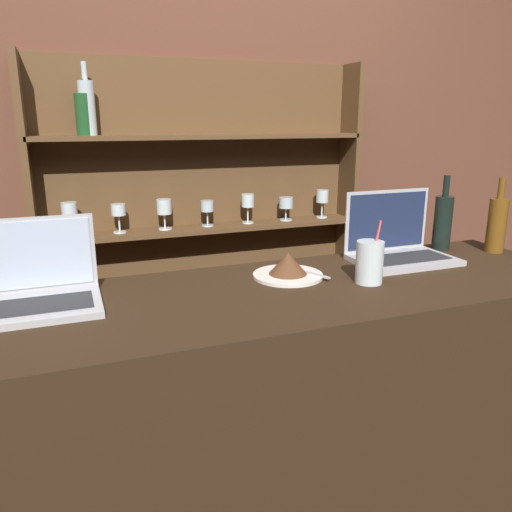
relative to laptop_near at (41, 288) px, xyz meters
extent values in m
cube|color=black|center=(0.69, -0.11, -0.52)|extent=(1.90, 0.59, 0.95)
cube|color=brown|center=(0.69, 1.00, 0.35)|extent=(7.00, 0.06, 2.70)
cube|color=brown|center=(-0.06, 0.88, -0.15)|extent=(0.03, 0.18, 1.70)
cube|color=brown|center=(1.46, 0.88, -0.15)|extent=(0.03, 0.18, 1.70)
cube|color=brown|center=(0.70, 0.97, -0.15)|extent=(1.54, 0.02, 1.70)
cube|color=brown|center=(0.70, 0.88, -0.49)|extent=(1.50, 0.18, 0.02)
cube|color=brown|center=(0.70, 0.88, -0.07)|extent=(1.50, 0.18, 0.02)
cube|color=brown|center=(0.70, 0.88, 0.36)|extent=(1.50, 0.18, 0.02)
cylinder|color=silver|center=(0.09, 0.88, -0.05)|extent=(0.06, 0.06, 0.01)
cylinder|color=silver|center=(0.09, 0.88, -0.01)|extent=(0.01, 0.01, 0.08)
cylinder|color=silver|center=(0.09, 0.88, 0.06)|extent=(0.07, 0.07, 0.07)
cylinder|color=silver|center=(0.29, 0.88, -0.05)|extent=(0.06, 0.06, 0.01)
cylinder|color=silver|center=(0.29, 0.88, -0.02)|extent=(0.01, 0.01, 0.07)
cylinder|color=silver|center=(0.29, 0.88, 0.05)|extent=(0.06, 0.06, 0.05)
cylinder|color=silver|center=(0.50, 0.88, -0.05)|extent=(0.06, 0.06, 0.01)
cylinder|color=silver|center=(0.50, 0.88, -0.02)|extent=(0.01, 0.01, 0.07)
cylinder|color=silver|center=(0.50, 0.88, 0.05)|extent=(0.07, 0.07, 0.07)
cylinder|color=silver|center=(0.70, 0.88, -0.05)|extent=(0.05, 0.05, 0.01)
cylinder|color=silver|center=(0.70, 0.88, -0.02)|extent=(0.01, 0.01, 0.07)
cylinder|color=silver|center=(0.70, 0.88, 0.04)|extent=(0.06, 0.06, 0.05)
cylinder|color=silver|center=(0.90, 0.88, -0.05)|extent=(0.05, 0.05, 0.01)
cylinder|color=silver|center=(0.90, 0.88, -0.01)|extent=(0.01, 0.01, 0.07)
cylinder|color=silver|center=(0.90, 0.88, 0.05)|extent=(0.06, 0.06, 0.06)
cylinder|color=silver|center=(1.11, 0.88, -0.05)|extent=(0.06, 0.06, 0.01)
cylinder|color=silver|center=(1.11, 0.88, -0.02)|extent=(0.01, 0.01, 0.06)
cylinder|color=silver|center=(1.11, 0.88, 0.03)|extent=(0.07, 0.07, 0.05)
cylinder|color=silver|center=(1.31, 0.88, -0.05)|extent=(0.06, 0.06, 0.01)
cylinder|color=silver|center=(1.31, 0.88, -0.02)|extent=(0.01, 0.01, 0.07)
cylinder|color=silver|center=(1.31, 0.88, 0.05)|extent=(0.06, 0.06, 0.06)
cylinder|color=#1E4C23|center=(0.19, 0.88, 0.45)|extent=(0.07, 0.07, 0.17)
cylinder|color=#1E4C23|center=(0.19, 0.88, 0.56)|extent=(0.03, 0.03, 0.06)
cylinder|color=#B2C1C6|center=(0.20, 0.88, 0.48)|extent=(0.07, 0.07, 0.22)
cylinder|color=#B2C1C6|center=(0.20, 0.88, 0.62)|extent=(0.02, 0.02, 0.07)
cube|color=#ADADB2|center=(0.00, -0.04, -0.04)|extent=(0.30, 0.24, 0.02)
cube|color=#28282B|center=(0.00, -0.05, -0.03)|extent=(0.25, 0.13, 0.00)
cube|color=#ADADB2|center=(0.00, 0.08, 0.07)|extent=(0.30, 0.00, 0.21)
cube|color=silver|center=(0.00, 0.08, 0.07)|extent=(0.27, 0.01, 0.19)
cube|color=#ADADB2|center=(1.16, 0.00, -0.04)|extent=(0.34, 0.23, 0.02)
cube|color=#28282B|center=(1.16, -0.01, -0.03)|extent=(0.29, 0.13, 0.00)
cube|color=#ADADB2|center=(1.16, 0.12, 0.08)|extent=(0.34, 0.00, 0.22)
cube|color=#1E2847|center=(1.16, 0.11, 0.08)|extent=(0.31, 0.01, 0.20)
cylinder|color=silver|center=(0.71, -0.01, -0.04)|extent=(0.22, 0.22, 0.01)
cone|color=#51301C|center=(0.71, -0.01, 0.00)|extent=(0.12, 0.12, 0.07)
cube|color=#B7B7BC|center=(0.78, -0.02, -0.04)|extent=(0.08, 0.16, 0.00)
cylinder|color=silver|center=(0.92, -0.14, 0.02)|extent=(0.08, 0.08, 0.13)
cylinder|color=#E04C47|center=(0.93, -0.14, 0.05)|extent=(0.04, 0.01, 0.19)
cylinder|color=black|center=(1.41, 0.11, 0.05)|extent=(0.07, 0.07, 0.20)
cylinder|color=black|center=(1.41, 0.11, 0.19)|extent=(0.02, 0.02, 0.08)
cylinder|color=brown|center=(1.57, 0.01, 0.05)|extent=(0.07, 0.07, 0.20)
cylinder|color=brown|center=(1.57, 0.01, 0.19)|extent=(0.02, 0.02, 0.08)
camera|label=1|loc=(0.09, -1.37, 0.43)|focal=35.00mm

